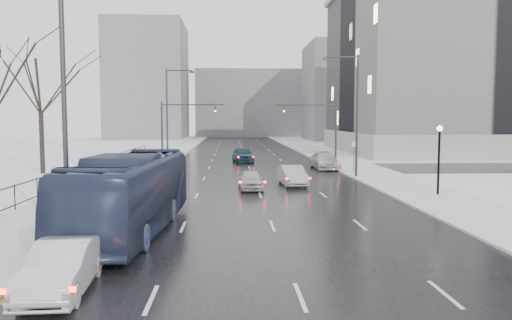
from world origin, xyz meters
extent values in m
cube|color=black|center=(0.00, 60.00, 0.02)|extent=(16.00, 150.00, 0.04)
cube|color=black|center=(0.00, 48.00, 0.02)|extent=(130.00, 10.00, 0.04)
cube|color=silver|center=(-10.50, 60.00, 0.08)|extent=(5.00, 150.00, 0.16)
cube|color=silver|center=(10.50, 60.00, 0.08)|extent=(5.00, 150.00, 0.16)
cube|color=white|center=(-20.00, 60.00, 0.06)|extent=(14.00, 150.00, 0.12)
cube|color=black|center=(-13.00, 30.00, 1.41)|extent=(0.04, 70.00, 0.05)
cube|color=black|center=(-13.00, 30.00, 0.41)|extent=(0.04, 70.00, 0.05)
cylinder|color=black|center=(-13.00, 30.00, 0.81)|extent=(0.06, 0.06, 1.30)
cylinder|color=#2D2D33|center=(8.40, 40.00, 5.00)|extent=(0.20, 0.20, 10.00)
cylinder|color=#2D2D33|center=(7.10, 40.00, 9.80)|extent=(2.60, 0.12, 0.12)
cube|color=#2D2D33|center=(5.80, 40.00, 9.65)|extent=(0.50, 0.25, 0.18)
cylinder|color=#2D2D33|center=(-8.40, 20.00, 5.00)|extent=(0.20, 0.20, 10.00)
cylinder|color=#2D2D33|center=(-8.40, 52.00, 5.00)|extent=(0.20, 0.20, 10.00)
cylinder|color=#2D2D33|center=(-7.10, 52.00, 9.80)|extent=(2.60, 0.12, 0.12)
cube|color=#2D2D33|center=(-5.80, 52.00, 9.65)|extent=(0.50, 0.25, 0.18)
cylinder|color=black|center=(11.00, 30.00, 2.16)|extent=(0.14, 0.14, 4.00)
sphere|color=#FFE5B2|center=(11.00, 30.00, 4.26)|extent=(0.36, 0.36, 0.36)
cylinder|color=#2D2D33|center=(8.40, 48.00, 3.25)|extent=(0.20, 0.20, 6.50)
cylinder|color=#2D2D33|center=(5.40, 48.00, 6.20)|extent=(6.00, 0.12, 0.12)
imported|color=#2D2D33|center=(3.30, 48.00, 5.60)|extent=(0.15, 0.18, 0.90)
sphere|color=#19FF33|center=(3.30, 47.85, 5.60)|extent=(0.16, 0.16, 0.16)
cylinder|color=#2D2D33|center=(-8.40, 48.00, 3.25)|extent=(0.20, 0.20, 6.50)
cylinder|color=#2D2D33|center=(-5.40, 48.00, 6.20)|extent=(6.00, 0.12, 0.12)
imported|color=#2D2D33|center=(-3.30, 48.00, 5.60)|extent=(0.15, 0.18, 0.90)
sphere|color=#19FF33|center=(-3.30, 47.85, 5.60)|extent=(0.16, 0.16, 0.16)
cylinder|color=#2D2D33|center=(9.20, 44.00, 1.41)|extent=(0.06, 0.06, 2.50)
cylinder|color=white|center=(9.20, 44.00, 2.56)|extent=(0.60, 0.03, 0.60)
torus|color=#B20C0C|center=(9.20, 44.00, 2.56)|extent=(0.58, 0.06, 0.58)
cube|color=gray|center=(35.00, 72.00, 12.00)|extent=(40.00, 30.00, 24.00)
cube|color=gray|center=(35.00, 72.00, 1.50)|extent=(40.60, 30.60, 3.00)
cube|color=slate|center=(28.00, 115.00, 11.00)|extent=(24.00, 20.00, 22.00)
cube|color=slate|center=(-22.00, 125.00, 14.00)|extent=(18.00, 22.00, 28.00)
cube|color=slate|center=(4.00, 140.00, 9.00)|extent=(30.00, 18.00, 18.00)
imported|color=silver|center=(-6.55, 13.68, 0.75)|extent=(1.70, 4.37, 1.42)
imported|color=#2B3554|center=(-6.07, 21.10, 1.72)|extent=(3.59, 12.20, 3.35)
imported|color=#AFAEB3|center=(-0.50, 33.66, 0.71)|extent=(1.69, 3.98, 1.34)
imported|color=#A09FA4|center=(2.59, 35.55, 0.77)|extent=(1.92, 4.52, 1.45)
imported|color=#B2B1B6|center=(7.19, 47.33, 0.83)|extent=(2.45, 5.55, 1.59)
imported|color=#173045|center=(-0.50, 55.30, 0.89)|extent=(2.57, 5.20, 1.71)
camera|label=1|loc=(-1.87, -0.07, 4.85)|focal=35.00mm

